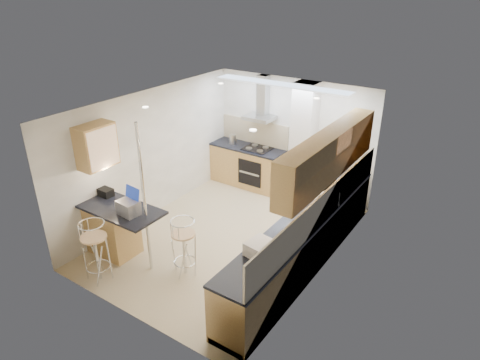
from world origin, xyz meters
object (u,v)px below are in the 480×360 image
Objects in this scene: bar_stool_near at (96,251)px; bar_stool_end at (184,247)px; laptop at (128,208)px; bread_bin at (259,248)px; microwave at (331,193)px.

bar_stool_near is 1.05× the size of bar_stool_end.
bread_bin is (2.26, 0.26, -0.04)m from laptop.
laptop is 0.33× the size of bar_stool_near.
bar_stool_end is at bearing 24.43° from bar_stool_near.
bar_stool_end is 1.48m from bread_bin.
microwave is 0.48× the size of bar_stool_near.
microwave reaches higher than laptop.
bar_stool_end is (1.03, 0.87, -0.02)m from bar_stool_near.
bread_bin is (1.38, -0.01, 0.52)m from bar_stool_end.
bread_bin is (2.41, 0.86, 0.50)m from bar_stool_near.
bread_bin is (-0.18, -2.00, -0.04)m from microwave.
bar_stool_near is 1.35m from bar_stool_end.
bar_stool_end is at bearing -171.91° from bread_bin.
laptop is 2.27m from bread_bin.
microwave is 1.46× the size of laptop.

